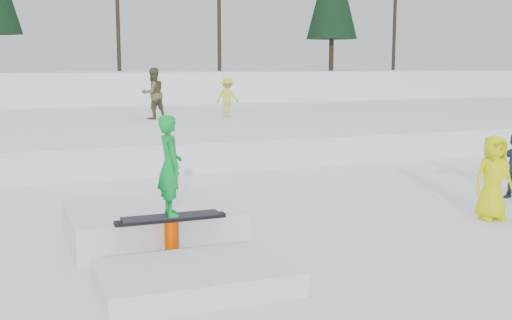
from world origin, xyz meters
name	(u,v)px	position (x,y,z in m)	size (l,w,h in m)	color
ground	(274,252)	(0.00, 0.00, 0.00)	(120.00, 120.00, 0.00)	white
snow_berm	(70,92)	(0.00, 30.00, 1.20)	(60.00, 14.00, 2.40)	white
snow_midrise	(108,128)	(0.00, 16.00, 0.40)	(50.00, 18.00, 0.80)	white
walker_olive	(153,93)	(1.50, 14.78, 1.74)	(0.92, 0.72, 1.89)	#4D4B2D
walker_ygreen	(227,97)	(4.40, 14.78, 1.55)	(0.97, 0.56, 1.50)	#C6D335
spectator_yellow	(494,178)	(4.50, 0.40, 0.78)	(0.76, 0.49, 1.55)	#D6E504
jib_rail_feature	(162,232)	(-1.57, 0.66, 0.30)	(2.60, 4.40, 2.11)	white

